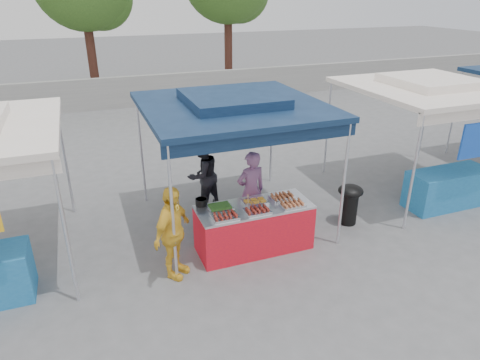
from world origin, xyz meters
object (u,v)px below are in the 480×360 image
object	(u,v)px
vendor_table	(254,227)
helper_man	(203,175)
cooking_pot	(201,202)
vendor_woman	(251,191)
customer_person	(173,233)
wok_burner	(350,201)

from	to	relation	value
vendor_table	helper_man	size ratio (longest dim) A/B	1.29
cooking_pot	helper_man	xyz separation A→B (m)	(0.43, 1.42, -0.13)
vendor_table	vendor_woman	size ratio (longest dim) A/B	1.26
cooking_pot	vendor_woman	bearing A→B (deg)	16.94
vendor_table	cooking_pot	xyz separation A→B (m)	(-0.84, 0.35, 0.49)
vendor_table	customer_person	distance (m)	1.57
vendor_table	vendor_woman	world-z (taller)	vendor_woman
vendor_table	cooking_pot	distance (m)	1.04
wok_burner	helper_man	bearing A→B (deg)	126.33
vendor_woman	helper_man	bearing A→B (deg)	-66.64
vendor_table	vendor_woman	xyz separation A→B (m)	(0.21, 0.68, 0.37)
vendor_woman	helper_man	xyz separation A→B (m)	(-0.62, 1.10, -0.02)
vendor_table	cooking_pot	size ratio (longest dim) A/B	9.67
cooking_pot	wok_burner	bearing A→B (deg)	-3.22
vendor_table	wok_burner	bearing A→B (deg)	5.12
customer_person	cooking_pot	bearing A→B (deg)	-1.57
vendor_woman	customer_person	distance (m)	1.96
helper_man	customer_person	size ratio (longest dim) A/B	0.99
wok_burner	vendor_woman	distance (m)	1.98
helper_man	customer_person	distance (m)	2.33
cooking_pot	vendor_table	bearing A→B (deg)	-22.75
helper_man	customer_person	bearing A→B (deg)	35.98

